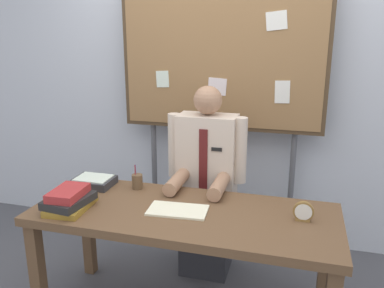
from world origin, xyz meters
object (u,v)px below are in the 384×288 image
(bulletin_board, at_px, (221,55))
(pen_holder, at_px, (137,181))
(desk, at_px, (184,225))
(desk_clock, at_px, (303,212))
(person, at_px, (206,190))
(open_notebook, at_px, (178,210))
(paper_tray, at_px, (94,181))
(book_stack, at_px, (69,200))

(bulletin_board, bearing_deg, pen_holder, -118.14)
(bulletin_board, xyz_separation_m, pen_holder, (-0.39, -0.73, -0.77))
(desk, height_order, desk_clock, desk_clock)
(person, bearing_deg, pen_holder, -141.96)
(open_notebook, height_order, desk_clock, desk_clock)
(desk_clock, distance_m, pen_holder, 1.06)
(desk_clock, relative_size, pen_holder, 0.69)
(bulletin_board, distance_m, desk_clock, 1.37)
(person, relative_size, desk_clock, 12.41)
(bulletin_board, relative_size, desk_clock, 19.59)
(paper_tray, bearing_deg, pen_holder, 5.87)
(book_stack, bearing_deg, paper_tray, 98.23)
(book_stack, bearing_deg, open_notebook, 13.20)
(desk, height_order, paper_tray, paper_tray)
(open_notebook, xyz_separation_m, pen_holder, (-0.36, 0.26, 0.04))
(open_notebook, relative_size, paper_tray, 1.29)
(person, xyz_separation_m, book_stack, (-0.64, -0.70, 0.15))
(book_stack, relative_size, open_notebook, 0.94)
(open_notebook, bearing_deg, bulletin_board, 88.14)
(bulletin_board, distance_m, pen_holder, 1.13)
(desk, xyz_separation_m, book_stack, (-0.64, -0.16, 0.15))
(person, relative_size, open_notebook, 4.08)
(person, bearing_deg, desk, -90.00)
(desk_clock, bearing_deg, bulletin_board, 125.51)
(pen_holder, xyz_separation_m, paper_tray, (-0.30, -0.03, -0.02))
(desk, relative_size, book_stack, 5.53)
(desk_clock, height_order, pen_holder, pen_holder)
(pen_holder, height_order, paper_tray, pen_holder)
(desk, bearing_deg, paper_tray, 163.37)
(paper_tray, bearing_deg, book_stack, -81.77)
(person, bearing_deg, desk_clock, -36.93)
(book_stack, xyz_separation_m, desk_clock, (1.29, 0.21, -0.01))
(bulletin_board, xyz_separation_m, desk_clock, (0.65, -0.92, -0.77))
(open_notebook, bearing_deg, pen_holder, 144.39)
(person, bearing_deg, book_stack, -132.13)
(open_notebook, bearing_deg, desk_clock, 5.88)
(bulletin_board, height_order, open_notebook, bulletin_board)
(bulletin_board, distance_m, paper_tray, 1.30)
(desk, height_order, book_stack, book_stack)
(bulletin_board, xyz_separation_m, open_notebook, (-0.03, -0.99, -0.82))
(desk, relative_size, pen_holder, 10.88)
(bulletin_board, relative_size, book_stack, 6.87)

